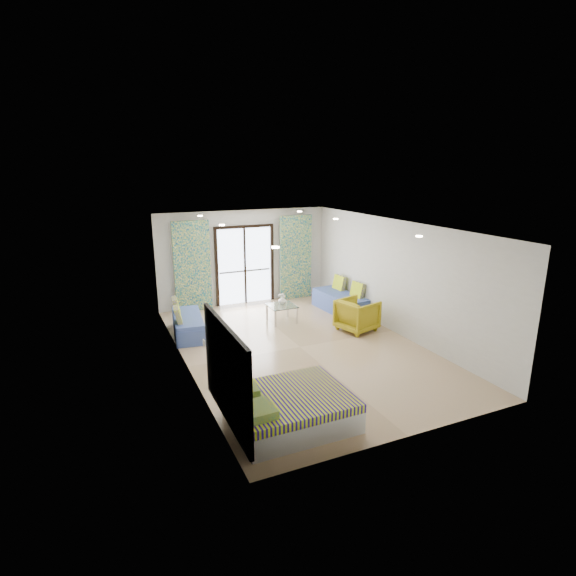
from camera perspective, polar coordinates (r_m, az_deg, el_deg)
name	(u,v)px	position (r m, az deg, el deg)	size (l,w,h in m)	color
floor	(300,347)	(10.07, 1.54, -7.50)	(5.00, 7.50, 0.01)	tan
ceiling	(301,226)	(9.37, 1.66, 7.93)	(5.00, 7.50, 0.01)	silver
wall_back	(244,257)	(13.02, -5.57, 3.91)	(5.00, 0.01, 2.70)	silver
wall_front	(415,352)	(6.64, 15.86, -7.88)	(5.00, 0.01, 2.70)	silver
wall_left	(184,302)	(8.88, -13.12, -1.80)	(0.01, 7.50, 2.70)	silver
wall_right	(396,277)	(10.92, 13.52, 1.34)	(0.01, 7.50, 2.70)	silver
balcony_door	(245,261)	(13.01, -5.51, 3.49)	(1.76, 0.08, 2.28)	black
balcony_rail	(245,271)	(13.09, -5.49, 2.18)	(1.52, 0.03, 0.04)	#595451
curtain_left	(192,267)	(12.48, -12.05, 2.67)	(1.00, 0.10, 2.50)	white
curtain_right	(296,257)	(13.44, 0.98, 3.90)	(1.00, 0.10, 2.50)	white
downlight_a	(275,247)	(7.00, -1.60, 5.19)	(0.12, 0.12, 0.02)	#FFE0B2
downlight_b	(419,236)	(8.46, 16.31, 6.33)	(0.12, 0.12, 0.02)	#FFE0B2
downlight_c	(222,225)	(9.81, -8.39, 7.92)	(0.12, 0.12, 0.02)	#FFE0B2
downlight_d	(336,219)	(10.90, 6.07, 8.72)	(0.12, 0.12, 0.02)	#FFE0B2
downlight_e	(200,216)	(11.73, -11.11, 8.98)	(0.12, 0.12, 0.02)	#FFE0B2
downlight_f	(300,211)	(12.66, 1.49, 9.69)	(0.12, 0.12, 0.02)	#FFE0B2
headboard	(226,373)	(6.53, -7.86, -10.68)	(0.06, 2.10, 1.50)	black
switch_plate	(204,343)	(7.64, -10.61, -6.86)	(0.02, 0.10, 0.10)	silver
bed	(289,408)	(7.20, 0.18, -15.03)	(1.81, 1.47, 0.62)	silver
daybed_left	(187,324)	(10.97, -12.66, -4.51)	(0.86, 1.74, 0.82)	#41579C
daybed_right	(341,302)	(12.44, 6.72, -1.73)	(0.85, 1.89, 0.91)	#41579C
coffee_table	(282,307)	(11.51, -0.80, -2.44)	(0.68, 0.68, 0.78)	silver
vase	(282,300)	(11.55, -0.71, -1.58)	(0.20, 0.21, 0.20)	white
armchair	(357,314)	(11.05, 8.78, -3.22)	(0.83, 0.78, 0.86)	#A99515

